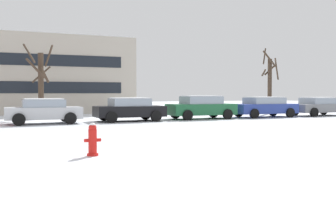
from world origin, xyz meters
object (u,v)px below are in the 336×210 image
at_px(parked_car_black, 130,109).
at_px(parked_car_gray, 319,106).
at_px(parked_car_green, 201,107).
at_px(parked_car_blue, 264,107).
at_px(parked_car_silver, 44,111).
at_px(fire_hydrant, 93,139).

bearing_deg(parked_car_black, parked_car_gray, 0.02).
distance_m(parked_car_green, parked_car_blue, 4.86).
xyz_separation_m(parked_car_green, parked_car_blue, (4.85, -0.09, -0.04)).
height_order(parked_car_blue, parked_car_gray, parked_car_blue).
height_order(parked_car_green, parked_car_gray, parked_car_green).
height_order(parked_car_silver, parked_car_green, parked_car_green).
height_order(parked_car_black, parked_car_blue, parked_car_blue).
xyz_separation_m(parked_car_silver, parked_car_black, (4.85, 0.04, 0.01)).
distance_m(parked_car_blue, parked_car_gray, 4.85).
bearing_deg(parked_car_gray, parked_car_silver, -179.87).
height_order(parked_car_silver, parked_car_blue, parked_car_blue).
bearing_deg(parked_car_green, fire_hydrant, -128.60).
bearing_deg(parked_car_gray, parked_car_blue, 179.04).
bearing_deg(fire_hydrant, parked_car_silver, 90.99).
xyz_separation_m(parked_car_silver, parked_car_gray, (19.42, 0.04, -0.00)).
distance_m(fire_hydrant, parked_car_gray, 22.52).
bearing_deg(parked_car_silver, parked_car_black, 0.47).
bearing_deg(parked_car_green, parked_car_silver, -178.73).
xyz_separation_m(parked_car_black, parked_car_green, (4.85, 0.18, 0.05)).
xyz_separation_m(parked_car_silver, parked_car_blue, (14.56, 0.13, 0.02)).
bearing_deg(parked_car_silver, parked_car_green, 1.27).
distance_m(fire_hydrant, parked_car_silver, 11.70).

